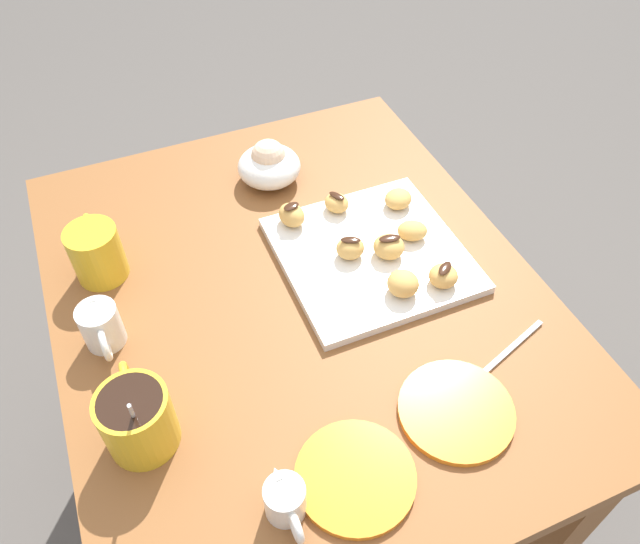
{
  "coord_description": "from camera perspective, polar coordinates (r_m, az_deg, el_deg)",
  "views": [
    {
      "loc": [
        -0.62,
        0.22,
        1.51
      ],
      "look_at": [
        0.01,
        -0.04,
        0.77
      ],
      "focal_mm": 34.69,
      "sensor_mm": 36.0,
      "label": 1
    }
  ],
  "objects": [
    {
      "name": "ice_cream_bowl",
      "position": [
        1.2,
        -4.73,
        9.89
      ],
      "size": [
        0.12,
        0.12,
        0.09
      ],
      "color": "silver",
      "rests_on": "dining_table"
    },
    {
      "name": "beignet_7",
      "position": [
        1.08,
        8.52,
        3.8
      ],
      "size": [
        0.06,
        0.06,
        0.03
      ],
      "primitive_type": "ellipsoid",
      "rotation": [
        0.0,
        0.0,
        2.76
      ],
      "color": "#DBA351",
      "rests_on": "pastry_plate_square"
    },
    {
      "name": "chocolate_drizzle_3",
      "position": [
        1.02,
        6.45,
        3.11
      ],
      "size": [
        0.02,
        0.04,
        0.0
      ],
      "primitive_type": "ellipsoid",
      "rotation": [
        0.0,
        0.0,
        4.53
      ],
      "color": "#381E11",
      "rests_on": "beignet_3"
    },
    {
      "name": "beignet_3",
      "position": [
        1.04,
        6.36,
        2.33
      ],
      "size": [
        0.07,
        0.07,
        0.04
      ],
      "primitive_type": "ellipsoid",
      "rotation": [
        0.0,
        0.0,
        4.25
      ],
      "color": "#DBA351",
      "rests_on": "pastry_plate_square"
    },
    {
      "name": "chocolate_sauce_pitcher",
      "position": [
        0.8,
        -3.22,
        -20.24
      ],
      "size": [
        0.09,
        0.05,
        0.06
      ],
      "color": "silver",
      "rests_on": "dining_table"
    },
    {
      "name": "chocolate_drizzle_6",
      "position": [
        1.11,
        1.56,
        7.04
      ],
      "size": [
        0.03,
        0.03,
        0.0
      ],
      "primitive_type": "ellipsoid",
      "rotation": [
        0.0,
        0.0,
        0.49
      ],
      "color": "#381E11",
      "rests_on": "beignet_6"
    },
    {
      "name": "chocolate_drizzle_5",
      "position": [
        0.99,
        11.46,
        0.35
      ],
      "size": [
        0.03,
        0.04,
        0.0
      ],
      "primitive_type": "ellipsoid",
      "rotation": [
        0.0,
        0.0,
        5.33
      ],
      "color": "#381E11",
      "rests_on": "beignet_5"
    },
    {
      "name": "saucer_orange_left",
      "position": [
        0.84,
        3.27,
        -18.33
      ],
      "size": [
        0.16,
        0.16,
        0.01
      ],
      "primitive_type": "cylinder",
      "color": "orange",
      "rests_on": "dining_table"
    },
    {
      "name": "pastry_plate_square",
      "position": [
        1.06,
        4.72,
        1.64
      ],
      "size": [
        0.3,
        0.3,
        0.02
      ],
      "primitive_type": "cube",
      "color": "silver",
      "rests_on": "dining_table"
    },
    {
      "name": "ground_plane",
      "position": [
        1.65,
        -1.32,
        -18.9
      ],
      "size": [
        8.0,
        8.0,
        0.0
      ],
      "primitive_type": "plane",
      "color": "#514C47"
    },
    {
      "name": "beignet_0",
      "position": [
        0.98,
        7.67,
        -1.06
      ],
      "size": [
        0.06,
        0.06,
        0.04
      ],
      "primitive_type": "ellipsoid",
      "rotation": [
        0.0,
        0.0,
        3.39
      ],
      "color": "#DBA351",
      "rests_on": "pastry_plate_square"
    },
    {
      "name": "coffee_mug_mustard_left",
      "position": [
        0.85,
        -16.54,
        -12.76
      ],
      "size": [
        0.14,
        0.09,
        0.15
      ],
      "color": "gold",
      "rests_on": "dining_table"
    },
    {
      "name": "dining_table",
      "position": [
        1.13,
        -1.85,
        -6.71
      ],
      "size": [
        0.94,
        0.77,
        0.75
      ],
      "color": "brown",
      "rests_on": "ground_plane"
    },
    {
      "name": "coffee_mug_mustard_right",
      "position": [
        1.06,
        -19.97,
        1.85
      ],
      "size": [
        0.12,
        0.08,
        0.1
      ],
      "color": "gold",
      "rests_on": "dining_table"
    },
    {
      "name": "beignet_4",
      "position": [
        1.09,
        -2.64,
        5.27
      ],
      "size": [
        0.06,
        0.05,
        0.04
      ],
      "primitive_type": "ellipsoid",
      "rotation": [
        0.0,
        0.0,
        1.78
      ],
      "color": "#DBA351",
      "rests_on": "pastry_plate_square"
    },
    {
      "name": "loose_spoon_near_saucer",
      "position": [
        0.96,
        16.28,
        -7.62
      ],
      "size": [
        0.07,
        0.15,
        0.01
      ],
      "color": "silver",
      "rests_on": "dining_table"
    },
    {
      "name": "chocolate_drizzle_4",
      "position": [
        1.07,
        -2.67,
        6.08
      ],
      "size": [
        0.03,
        0.03,
        0.0
      ],
      "primitive_type": "ellipsoid",
      "rotation": [
        0.0,
        0.0,
        1.83
      ],
      "color": "#381E11",
      "rests_on": "beignet_4"
    },
    {
      "name": "beignet_1",
      "position": [
        1.03,
        2.81,
        2.22
      ],
      "size": [
        0.05,
        0.05,
        0.04
      ],
      "primitive_type": "ellipsoid",
      "rotation": [
        0.0,
        0.0,
        1.49
      ],
      "color": "#DBA351",
      "rests_on": "pastry_plate_square"
    },
    {
      "name": "saucer_orange_right",
      "position": [
        0.9,
        12.43,
        -12.37
      ],
      "size": [
        0.16,
        0.16,
        0.01
      ],
      "primitive_type": "cylinder",
      "color": "orange",
      "rests_on": "dining_table"
    },
    {
      "name": "chocolate_drizzle_1",
      "position": [
        1.02,
        2.84,
        2.97
      ],
      "size": [
        0.03,
        0.04,
        0.0
      ],
      "primitive_type": "ellipsoid",
      "rotation": [
        0.0,
        0.0,
        1.13
      ],
      "color": "#381E11",
      "rests_on": "beignet_1"
    },
    {
      "name": "beignet_5",
      "position": [
        1.01,
        11.31,
        -0.35
      ],
      "size": [
        0.07,
        0.07,
        0.03
      ],
      "primitive_type": "ellipsoid",
      "rotation": [
        0.0,
        0.0,
        5.51
      ],
      "color": "#DBA351",
      "rests_on": "pastry_plate_square"
    },
    {
      "name": "cream_pitcher_white",
      "position": [
        0.97,
        -19.57,
        -4.66
      ],
      "size": [
        0.1,
        0.06,
        0.07
      ],
      "color": "silver",
      "rests_on": "dining_table"
    },
    {
      "name": "beignet_2",
      "position": [
        1.13,
        7.23,
        6.71
      ],
      "size": [
        0.07,
        0.07,
        0.03
      ],
      "primitive_type": "ellipsoid",
      "rotation": [
        0.0,
        0.0,
        0.49
      ],
      "color": "#DBA351",
      "rests_on": "pastry_plate_square"
    },
    {
      "name": "beignet_6",
      "position": [
        1.12,
        1.55,
        6.38
      ],
      "size": [
        0.06,
        0.05,
        0.03
      ],
      "primitive_type": "ellipsoid",
      "rotation": [
        0.0,
        0.0,
        0.38
      ],
      "color": "#DBA351",
      "rests_on": "pastry_plate_square"
    }
  ]
}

